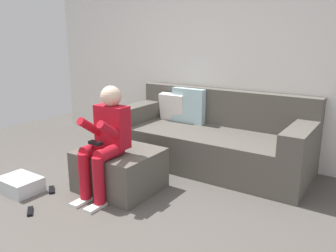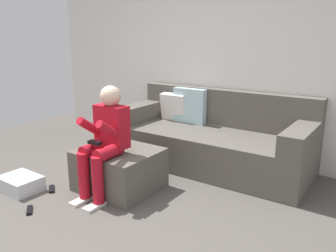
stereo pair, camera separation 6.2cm
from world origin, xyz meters
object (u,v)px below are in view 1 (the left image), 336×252
Objects in this scene: ottoman at (120,170)px; remote_under_side_table at (32,175)px; remote_near_ottoman at (30,211)px; couch_sectional at (211,139)px; remote_by_storage_bin at (52,190)px; person_seated at (105,137)px; storage_bin at (20,184)px.

remote_under_side_table is (-1.06, -0.31, -0.20)m from ottoman.
couch_sectional is at bearing 105.41° from remote_near_ottoman.
remote_under_side_table is (-0.72, 0.53, 0.00)m from remote_near_ottoman.
couch_sectional is 11.97× the size of remote_under_side_table.
remote_near_ottoman is at bearing -24.85° from remote_by_storage_bin.
couch_sectional is 2.18m from remote_near_ottoman.
person_seated is 6.46× the size of remote_by_storage_bin.
storage_bin is (-0.82, -0.43, -0.53)m from person_seated.
person_seated is at bearing 99.45° from remote_near_ottoman.
couch_sectional is 1.25m from ottoman.
storage_bin is at bearing -107.45° from remote_by_storage_bin.
ottoman is at bearing 105.22° from remote_near_ottoman.
ottoman is 4.58× the size of remote_by_storage_bin.
person_seated is 2.62× the size of storage_bin.
person_seated is 6.68× the size of remote_near_ottoman.
remote_by_storage_bin is at bearing -15.38° from remote_under_side_table.
storage_bin is 0.32m from remote_by_storage_bin.
remote_under_side_table is (-1.06, -0.12, -0.60)m from person_seated.
storage_bin reaches higher than remote_near_ottoman.
person_seated is (-0.47, -1.35, 0.28)m from couch_sectional.
ottoman reaches higher than remote_by_storage_bin.
storage_bin reaches higher than remote_under_side_table.
couch_sectional is at bearing 67.99° from ottoman.
storage_bin is 2.55× the size of remote_near_ottoman.
person_seated is 0.86m from remote_by_storage_bin.
couch_sectional is 2.14× the size of person_seated.
person_seated is (0.00, -0.19, 0.40)m from ottoman.
ottoman reaches higher than remote_under_side_table.
remote_near_ottoman is at bearing -118.11° from person_seated.
couch_sectional is 1.45m from person_seated.
storage_bin is at bearing -52.82° from remote_under_side_table.
couch_sectional is 2.14m from remote_under_side_table.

